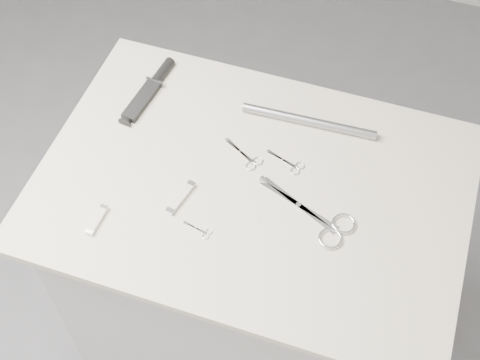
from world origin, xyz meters
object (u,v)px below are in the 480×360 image
(tiny_scissors, at_px, (201,231))
(metal_rail, at_px, (309,121))
(pocket_knife_b, at_px, (97,220))
(embroidery_scissors_a, at_px, (290,164))
(plinth, at_px, (250,277))
(pocket_knife_a, at_px, (181,197))
(large_shears, at_px, (323,222))
(sheathed_knife, at_px, (151,87))
(embroidery_scissors_b, at_px, (248,158))

(tiny_scissors, bearing_deg, metal_rail, 80.92)
(tiny_scissors, relative_size, pocket_knife_b, 0.89)
(embroidery_scissors_a, height_order, pocket_knife_b, pocket_knife_b)
(plinth, bearing_deg, pocket_knife_a, -146.73)
(large_shears, xyz_separation_m, sheathed_knife, (-0.52, 0.25, 0.01))
(embroidery_scissors_b, xyz_separation_m, pocket_knife_a, (-0.11, -0.16, 0.00))
(plinth, bearing_deg, pocket_knife_b, -144.85)
(tiny_scissors, bearing_deg, embroidery_scissors_a, 72.42)
(tiny_scissors, distance_m, sheathed_knife, 0.45)
(tiny_scissors, xyz_separation_m, sheathed_knife, (-0.27, 0.36, 0.01))
(sheathed_knife, xyz_separation_m, pocket_knife_b, (0.04, -0.41, -0.00))
(metal_rail, bearing_deg, pocket_knife_a, -125.05)
(embroidery_scissors_b, xyz_separation_m, sheathed_knife, (-0.31, 0.13, 0.01))
(plinth, xyz_separation_m, pocket_knife_b, (-0.30, -0.21, 0.48))
(embroidery_scissors_b, relative_size, sheathed_knife, 0.48)
(tiny_scissors, relative_size, pocket_knife_a, 0.70)
(plinth, xyz_separation_m, tiny_scissors, (-0.07, -0.16, 0.47))
(plinth, height_order, sheathed_knife, sheathed_knife)
(plinth, relative_size, embroidery_scissors_b, 8.19)
(large_shears, bearing_deg, tiny_scissors, -134.32)
(tiny_scissors, distance_m, pocket_knife_b, 0.23)
(pocket_knife_b, distance_m, metal_rail, 0.57)
(embroidery_scissors_a, relative_size, tiny_scissors, 1.42)
(embroidery_scissors_b, height_order, tiny_scissors, same)
(sheathed_knife, height_order, pocket_knife_a, sheathed_knife)
(large_shears, xyz_separation_m, embroidery_scissors_b, (-0.22, 0.12, -0.00))
(sheathed_knife, bearing_deg, pocket_knife_b, -167.56)
(embroidery_scissors_a, relative_size, metal_rail, 0.30)
(embroidery_scissors_b, relative_size, tiny_scissors, 1.56)
(embroidery_scissors_a, bearing_deg, sheathed_knife, -177.86)
(tiny_scissors, bearing_deg, sheathed_knife, 138.95)
(plinth, relative_size, sheathed_knife, 3.96)
(large_shears, xyz_separation_m, embroidery_scissors_a, (-0.11, 0.13, -0.00))
(tiny_scissors, height_order, metal_rail, metal_rail)
(plinth, distance_m, embroidery_scissors_b, 0.48)
(embroidery_scissors_b, height_order, sheathed_knife, sheathed_knife)
(sheathed_knife, xyz_separation_m, pocket_knife_a, (0.20, -0.29, -0.00))
(embroidery_scissors_a, height_order, metal_rail, metal_rail)
(large_shears, distance_m, metal_rail, 0.29)
(tiny_scissors, bearing_deg, plinth, 78.50)
(pocket_knife_b, bearing_deg, embroidery_scissors_b, -41.26)
(embroidery_scissors_b, distance_m, tiny_scissors, 0.23)
(embroidery_scissors_a, distance_m, pocket_knife_a, 0.27)
(pocket_knife_a, bearing_deg, embroidery_scissors_a, -37.55)
(pocket_knife_a, distance_m, metal_rail, 0.38)
(embroidery_scissors_a, height_order, tiny_scissors, same)
(tiny_scissors, xyz_separation_m, pocket_knife_b, (-0.23, -0.05, 0.00))
(sheathed_knife, distance_m, metal_rail, 0.42)
(plinth, relative_size, tiny_scissors, 12.77)
(sheathed_knife, height_order, pocket_knife_b, sheathed_knife)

